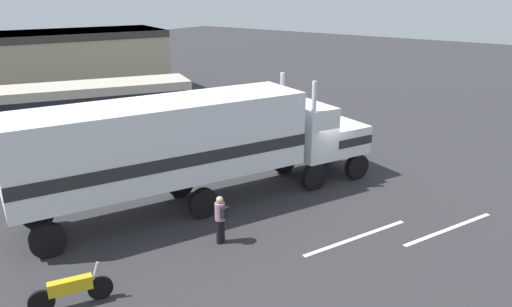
# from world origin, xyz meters

# --- Properties ---
(ground_plane) EXTENTS (120.00, 120.00, 0.00)m
(ground_plane) POSITION_xyz_m (0.00, 0.00, 0.00)
(ground_plane) COLOR #2D2D30
(lane_stripe_near) EXTENTS (4.15, 1.77, 0.01)m
(lane_stripe_near) POSITION_xyz_m (-3.97, -3.50, 0.01)
(lane_stripe_near) COLOR silver
(lane_stripe_near) RESTS_ON ground_plane
(lane_stripe_mid) EXTENTS (4.13, 1.82, 0.01)m
(lane_stripe_mid) POSITION_xyz_m (-1.54, -5.82, 0.01)
(lane_stripe_mid) COLOR silver
(lane_stripe_mid) RESTS_ON ground_plane
(semi_truck) EXTENTS (13.99, 7.92, 4.50)m
(semi_truck) POSITION_xyz_m (-5.24, 2.61, 2.52)
(semi_truck) COLOR white
(semi_truck) RESTS_ON ground_plane
(person_bystander) EXTENTS (0.34, 0.45, 1.63)m
(person_bystander) POSITION_xyz_m (-6.85, -0.06, 0.89)
(person_bystander) COLOR black
(person_bystander) RESTS_ON ground_plane
(parked_bus) EXTENTS (10.73, 7.89, 3.40)m
(parked_bus) POSITION_xyz_m (-3.92, 11.51, 2.07)
(parked_bus) COLOR #BFB29E
(parked_bus) RESTS_ON ground_plane
(motorcycle) EXTENTS (1.90, 1.10, 1.12)m
(motorcycle) POSITION_xyz_m (-11.67, 0.95, 0.48)
(motorcycle) COLOR black
(motorcycle) RESTS_ON ground_plane
(building_backdrop) EXTENTS (16.45, 11.61, 4.73)m
(building_backdrop) POSITION_xyz_m (3.44, 24.16, 2.57)
(building_backdrop) COLOR #B7AD8C
(building_backdrop) RESTS_ON ground_plane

